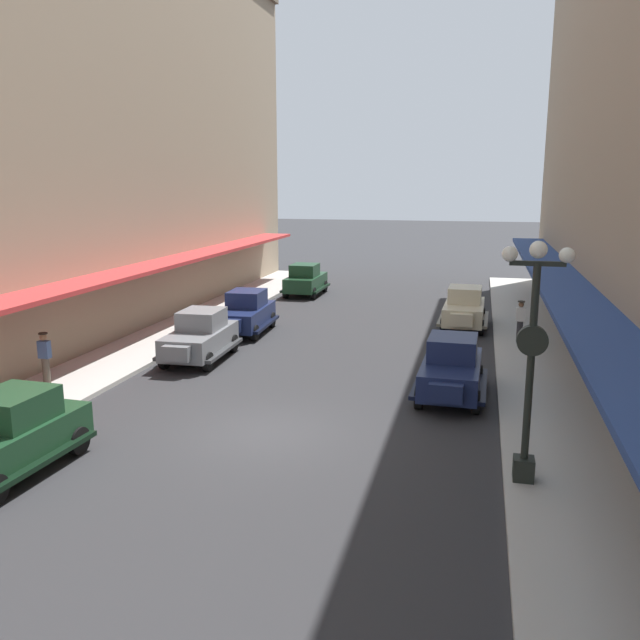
# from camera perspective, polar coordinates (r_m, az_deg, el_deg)

# --- Properties ---
(ground_plane) EXTENTS (200.00, 200.00, 0.00)m
(ground_plane) POSITION_cam_1_polar(r_m,az_deg,el_deg) (17.56, -4.73, -9.71)
(ground_plane) COLOR #2D2D30
(sidewalk_left) EXTENTS (3.00, 60.00, 0.15)m
(sidewalk_left) POSITION_cam_1_polar(r_m,az_deg,el_deg) (21.03, -24.66, -6.88)
(sidewalk_left) COLOR #B7B5AD
(sidewalk_left) RESTS_ON ground
(sidewalk_right) EXTENTS (3.00, 60.00, 0.15)m
(sidewalk_right) POSITION_cam_1_polar(r_m,az_deg,el_deg) (16.87, 20.72, -11.12)
(sidewalk_right) COLOR #B7B5AD
(sidewalk_right) RESTS_ON ground
(parked_car_0) EXTENTS (2.22, 4.29, 1.84)m
(parked_car_0) POSITION_cam_1_polar(r_m,az_deg,el_deg) (20.40, 11.39, -4.01)
(parked_car_0) COLOR #19234C
(parked_car_0) RESTS_ON ground
(parked_car_1) EXTENTS (2.29, 4.31, 1.84)m
(parked_car_1) POSITION_cam_1_polar(r_m,az_deg,el_deg) (16.43, -25.56, -8.91)
(parked_car_1) COLOR #193D23
(parked_car_1) RESTS_ON ground
(parked_car_2) EXTENTS (2.16, 4.27, 1.84)m
(parked_car_2) POSITION_cam_1_polar(r_m,az_deg,el_deg) (38.20, -1.26, 3.59)
(parked_car_2) COLOR #193D23
(parked_car_2) RESTS_ON ground
(parked_car_3) EXTENTS (2.28, 4.31, 1.84)m
(parked_car_3) POSITION_cam_1_polar(r_m,az_deg,el_deg) (24.54, -10.41, -1.28)
(parked_car_3) COLOR slate
(parked_car_3) RESTS_ON ground
(parked_car_4) EXTENTS (2.31, 4.32, 1.84)m
(parked_car_4) POSITION_cam_1_polar(r_m,az_deg,el_deg) (28.68, -6.51, 0.74)
(parked_car_4) COLOR #19234C
(parked_car_4) RESTS_ON ground
(parked_car_5) EXTENTS (2.22, 4.29, 1.84)m
(parked_car_5) POSITION_cam_1_polar(r_m,az_deg,el_deg) (30.21, 12.46, 1.10)
(parked_car_5) COLOR beige
(parked_car_5) RESTS_ON ground
(lamp_post_with_clock) EXTENTS (1.42, 0.44, 5.16)m
(lamp_post_with_clock) POSITION_cam_1_polar(r_m,az_deg,el_deg) (14.29, 17.95, -2.74)
(lamp_post_with_clock) COLOR black
(lamp_post_with_clock) RESTS_ON sidewalk_right
(fire_hydrant) EXTENTS (0.24, 0.24, 0.82)m
(fire_hydrant) POSITION_cam_1_polar(r_m,az_deg,el_deg) (19.02, -25.01, -7.31)
(fire_hydrant) COLOR #B21E19
(fire_hydrant) RESTS_ON sidewalk_left
(pedestrian_0) EXTENTS (0.36, 0.28, 1.67)m
(pedestrian_0) POSITION_cam_1_polar(r_m,az_deg,el_deg) (22.52, -22.85, -3.04)
(pedestrian_0) COLOR #4C4238
(pedestrian_0) RESTS_ON sidewalk_left
(pedestrian_1) EXTENTS (0.36, 0.28, 1.67)m
(pedestrian_1) POSITION_cam_1_polar(r_m,az_deg,el_deg) (27.47, 17.06, -0.06)
(pedestrian_1) COLOR #2D2D33
(pedestrian_1) RESTS_ON sidewalk_right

